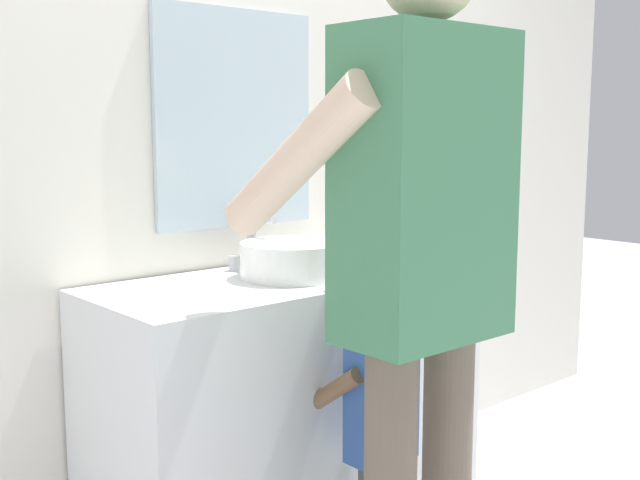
# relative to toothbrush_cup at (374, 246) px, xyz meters

# --- Properties ---
(back_wall) EXTENTS (4.40, 0.10, 2.70)m
(back_wall) POSITION_rel_toothbrush_cup_xyz_m (-0.39, 0.30, 0.45)
(back_wall) COLOR silver
(back_wall) RESTS_ON ground
(vanity_cabinet) EXTENTS (1.24, 0.54, 0.85)m
(vanity_cabinet) POSITION_rel_toothbrush_cup_xyz_m (-0.39, -0.02, -0.48)
(vanity_cabinet) COLOR white
(vanity_cabinet) RESTS_ON ground
(sink_basin) EXTENTS (0.32, 0.32, 0.11)m
(sink_basin) POSITION_rel_toothbrush_cup_xyz_m (-0.39, -0.04, 0.00)
(sink_basin) COLOR white
(sink_basin) RESTS_ON vanity_cabinet
(faucet) EXTENTS (0.18, 0.14, 0.18)m
(faucet) POSITION_rel_toothbrush_cup_xyz_m (-0.39, 0.16, 0.03)
(faucet) COLOR #B7BABF
(faucet) RESTS_ON vanity_cabinet
(toothbrush_cup) EXTENTS (0.07, 0.07, 0.21)m
(toothbrush_cup) POSITION_rel_toothbrush_cup_xyz_m (0.00, 0.00, 0.00)
(toothbrush_cup) COLOR silver
(toothbrush_cup) RESTS_ON vanity_cabinet
(child_toddler) EXTENTS (0.26, 0.26, 0.84)m
(child_toddler) POSITION_rel_toothbrush_cup_xyz_m (-0.39, -0.42, -0.40)
(child_toddler) COLOR #47474C
(child_toddler) RESTS_ON ground
(adult_parent) EXTENTS (0.55, 0.57, 1.77)m
(adult_parent) POSITION_rel_toothbrush_cup_xyz_m (-0.54, -0.68, 0.16)
(adult_parent) COLOR #6B5B4C
(adult_parent) RESTS_ON ground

